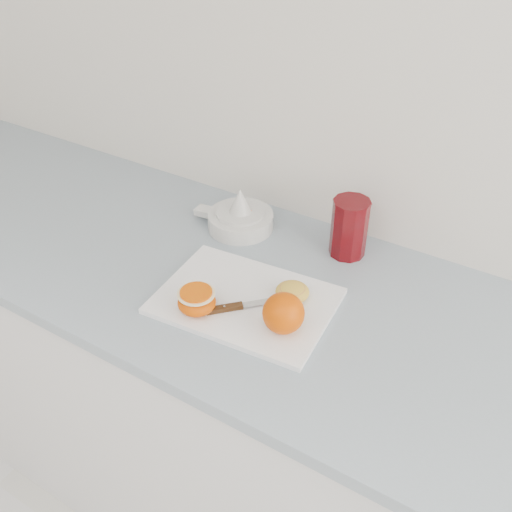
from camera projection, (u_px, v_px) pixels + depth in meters
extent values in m
cube|color=silver|center=(399.00, 41.00, 1.11)|extent=(4.00, 0.04, 2.70)
cube|color=white|center=(243.00, 412.00, 1.52)|extent=(2.40, 0.60, 0.86)
cube|color=#93A4B2|center=(240.00, 283.00, 1.26)|extent=(2.46, 0.64, 0.03)
cube|color=white|center=(245.00, 301.00, 1.18)|extent=(0.37, 0.28, 0.01)
sphere|color=#DD4300|center=(283.00, 313.00, 1.08)|extent=(0.08, 0.08, 0.08)
ellipsoid|color=#DD4300|center=(197.00, 302.00, 1.13)|extent=(0.08, 0.08, 0.04)
cylinder|color=#FFEDB1|center=(196.00, 294.00, 1.12)|extent=(0.08, 0.08, 0.00)
cylinder|color=orange|center=(196.00, 293.00, 1.12)|extent=(0.06, 0.06, 0.00)
ellipsoid|color=gold|center=(292.00, 292.00, 1.17)|extent=(0.07, 0.07, 0.03)
cylinder|color=#C5763D|center=(293.00, 288.00, 1.16)|extent=(0.05, 0.05, 0.00)
cube|color=#422D0F|center=(224.00, 308.00, 1.14)|extent=(0.06, 0.06, 0.01)
cube|color=#B7B7BC|center=(266.00, 301.00, 1.16)|extent=(0.08, 0.08, 0.00)
cylinder|color=#B7B7BC|center=(224.00, 308.00, 1.14)|extent=(0.00, 0.00, 0.01)
cylinder|color=white|center=(241.00, 221.00, 1.40)|extent=(0.16, 0.16, 0.04)
cylinder|color=white|center=(241.00, 212.00, 1.38)|extent=(0.12, 0.12, 0.01)
cone|color=white|center=(240.00, 200.00, 1.36)|extent=(0.06, 0.06, 0.06)
cube|color=white|center=(206.00, 212.00, 1.43)|extent=(0.06, 0.04, 0.02)
ellipsoid|color=#F44E00|center=(244.00, 213.00, 1.37)|extent=(0.01, 0.01, 0.00)
ellipsoid|color=#F44E00|center=(238.00, 206.00, 1.39)|extent=(0.01, 0.01, 0.00)
ellipsoid|color=#F44E00|center=(237.00, 213.00, 1.37)|extent=(0.01, 0.01, 0.00)
ellipsoid|color=#F44E00|center=(250.00, 210.00, 1.38)|extent=(0.01, 0.01, 0.00)
cylinder|color=#5A080C|center=(349.00, 229.00, 1.28)|extent=(0.08, 0.08, 0.14)
cylinder|color=#CF5805|center=(347.00, 247.00, 1.31)|extent=(0.07, 0.07, 0.02)
cylinder|color=#5A080C|center=(352.00, 202.00, 1.24)|extent=(0.09, 0.09, 0.00)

